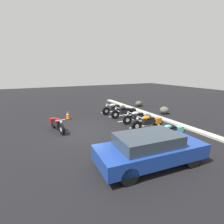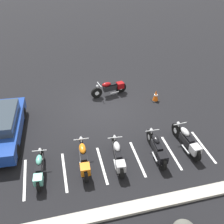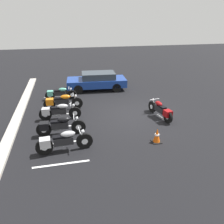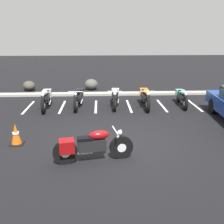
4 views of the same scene
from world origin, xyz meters
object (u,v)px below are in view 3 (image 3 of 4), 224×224
object	(u,v)px
parked_bike_1	(59,126)
car_blue	(97,81)
parked_bike_0	(62,141)
traffic_cone	(157,136)
parked_bike_4	(59,93)
parked_bike_3	(61,102)
parked_bike_2	(58,111)
motorcycle_maroon_featured	(161,110)

from	to	relation	value
parked_bike_1	car_blue	bearing A→B (deg)	68.59
parked_bike_0	traffic_cone	xyz separation A→B (m)	(-0.14, -4.02, -0.16)
parked_bike_0	parked_bike_4	xyz separation A→B (m)	(6.26, 0.09, -0.05)
parked_bike_3	traffic_cone	xyz separation A→B (m)	(-4.67, -4.01, -0.16)
parked_bike_0	parked_bike_2	xyz separation A→B (m)	(3.15, 0.16, -0.02)
car_blue	parked_bike_3	bearing A→B (deg)	55.75
parked_bike_2	motorcycle_maroon_featured	bearing A→B (deg)	-5.90
traffic_cone	parked_bike_0	bearing A→B (deg)	87.95
car_blue	traffic_cone	size ratio (longest dim) A/B	6.69
parked_bike_0	traffic_cone	distance (m)	4.03
parked_bike_1	parked_bike_3	size ratio (longest dim) A/B	0.98
car_blue	motorcycle_maroon_featured	bearing A→B (deg)	117.98
parked_bike_3	traffic_cone	size ratio (longest dim) A/B	3.45
motorcycle_maroon_featured	traffic_cone	distance (m)	2.61
motorcycle_maroon_featured	parked_bike_2	world-z (taller)	parked_bike_2
parked_bike_4	traffic_cone	distance (m)	7.61
parked_bike_1	parked_bike_2	bearing A→B (deg)	93.24
motorcycle_maroon_featured	parked_bike_1	bearing A→B (deg)	87.93
parked_bike_1	parked_bike_3	bearing A→B (deg)	89.50
parked_bike_1	parked_bike_4	bearing A→B (deg)	91.71
motorcycle_maroon_featured	parked_bike_1	xyz separation A→B (m)	(-0.72, 5.36, 0.02)
parked_bike_1	parked_bike_4	world-z (taller)	parked_bike_1
parked_bike_3	traffic_cone	bearing A→B (deg)	-46.70
parked_bike_2	parked_bike_3	xyz separation A→B (m)	(1.38, -0.17, 0.02)
motorcycle_maroon_featured	traffic_cone	xyz separation A→B (m)	(-2.30, 1.21, -0.14)
parked_bike_0	parked_bike_4	bearing A→B (deg)	86.83
parked_bike_2	parked_bike_4	distance (m)	3.11
parked_bike_1	car_blue	distance (m)	7.06
parked_bike_0	parked_bike_1	bearing A→B (deg)	90.97
parked_bike_4	motorcycle_maroon_featured	bearing A→B (deg)	-32.28
parked_bike_0	parked_bike_1	world-z (taller)	parked_bike_0
traffic_cone	parked_bike_1	bearing A→B (deg)	69.10
motorcycle_maroon_featured	parked_bike_4	bearing A→B (deg)	42.74
parked_bike_4	parked_bike_2	bearing A→B (deg)	-85.94
parked_bike_2	parked_bike_0	bearing A→B (deg)	-82.57
motorcycle_maroon_featured	car_blue	world-z (taller)	car_blue
parked_bike_2	car_blue	bearing A→B (deg)	63.63
parked_bike_0	parked_bike_2	world-z (taller)	parked_bike_0
motorcycle_maroon_featured	parked_bike_3	world-z (taller)	parked_bike_3
parked_bike_1	parked_bike_0	bearing A→B (deg)	-82.91
motorcycle_maroon_featured	parked_bike_3	bearing A→B (deg)	55.90
parked_bike_0	parked_bike_3	xyz separation A→B (m)	(4.53, -0.01, 0.00)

